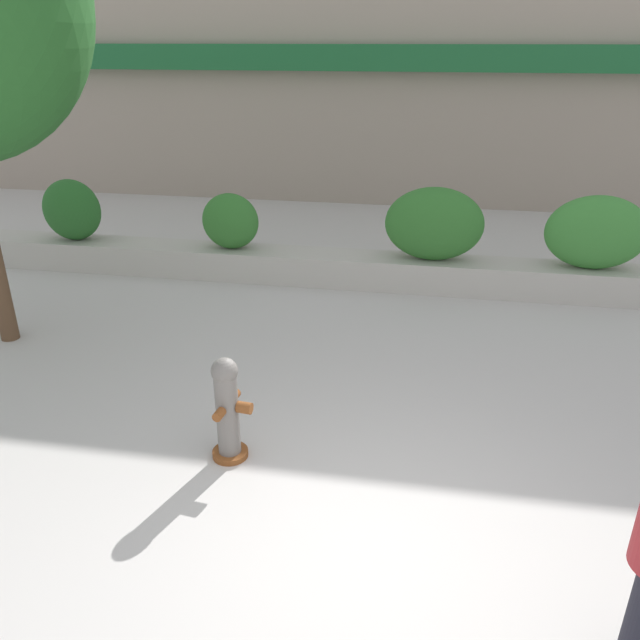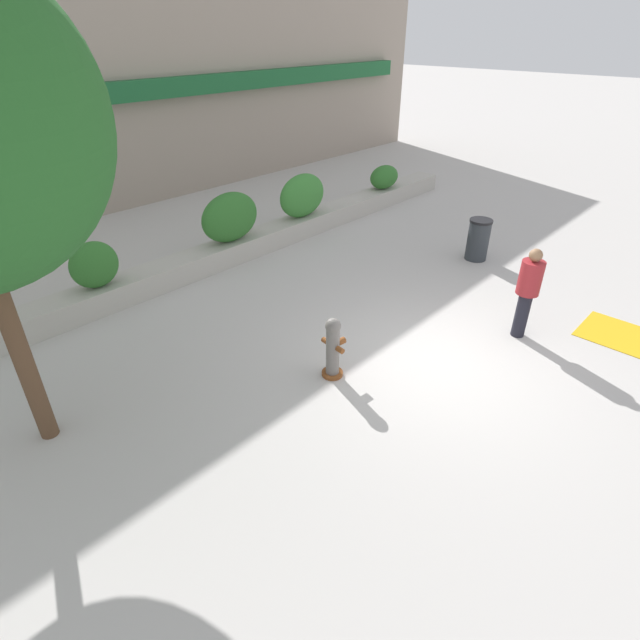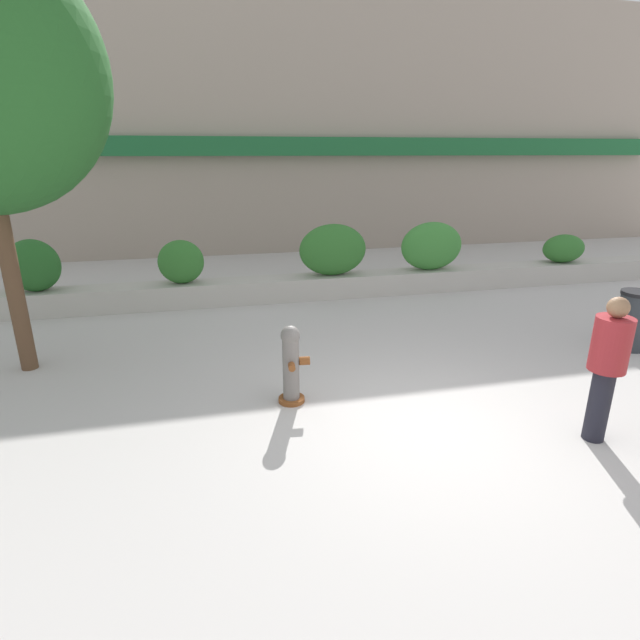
{
  "view_description": "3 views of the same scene",
  "coord_description": "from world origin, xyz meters",
  "px_view_note": "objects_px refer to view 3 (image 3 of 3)",
  "views": [
    {
      "loc": [
        0.24,
        -3.74,
        3.76
      ],
      "look_at": [
        -0.93,
        2.81,
        0.74
      ],
      "focal_mm": 35.0,
      "sensor_mm": 36.0,
      "label": 1
    },
    {
      "loc": [
        -6.53,
        -3.32,
        5.03
      ],
      "look_at": [
        -1.04,
        1.81,
        0.55
      ],
      "focal_mm": 28.0,
      "sensor_mm": 36.0,
      "label": 2
    },
    {
      "loc": [
        -2.52,
        -4.88,
        3.2
      ],
      "look_at": [
        -0.85,
        2.24,
        0.73
      ],
      "focal_mm": 28.0,
      "sensor_mm": 36.0,
      "label": 3
    }
  ],
  "objects_px": {
    "trash_bin": "(634,320)",
    "pedestrian": "(608,361)",
    "hedge_bush_1": "(181,262)",
    "fire_hydrant": "(291,364)",
    "hedge_bush_3": "(432,246)",
    "hedge_bush_2": "(333,250)",
    "hedge_bush_4": "(564,248)",
    "hedge_bush_0": "(33,266)"
  },
  "relations": [
    {
      "from": "hedge_bush_0",
      "to": "fire_hydrant",
      "type": "xyz_separation_m",
      "value": [
        4.38,
        -4.93,
        -0.48
      ]
    },
    {
      "from": "hedge_bush_4",
      "to": "pedestrian",
      "type": "relative_size",
      "value": 0.65
    },
    {
      "from": "hedge_bush_4",
      "to": "fire_hydrant",
      "type": "xyz_separation_m",
      "value": [
        -7.94,
        -4.93,
        -0.3
      ]
    },
    {
      "from": "hedge_bush_1",
      "to": "trash_bin",
      "type": "bearing_deg",
      "value": -30.17
    },
    {
      "from": "hedge_bush_0",
      "to": "trash_bin",
      "type": "height_order",
      "value": "hedge_bush_0"
    },
    {
      "from": "fire_hydrant",
      "to": "hedge_bush_2",
      "type": "bearing_deg",
      "value": 69.46
    },
    {
      "from": "hedge_bush_1",
      "to": "hedge_bush_2",
      "type": "relative_size",
      "value": 0.62
    },
    {
      "from": "hedge_bush_2",
      "to": "fire_hydrant",
      "type": "height_order",
      "value": "hedge_bush_2"
    },
    {
      "from": "trash_bin",
      "to": "pedestrian",
      "type": "bearing_deg",
      "value": -139.43
    },
    {
      "from": "hedge_bush_0",
      "to": "pedestrian",
      "type": "distance_m",
      "value": 10.14
    },
    {
      "from": "hedge_bush_4",
      "to": "pedestrian",
      "type": "height_order",
      "value": "pedestrian"
    },
    {
      "from": "hedge_bush_3",
      "to": "hedge_bush_4",
      "type": "bearing_deg",
      "value": 0.0
    },
    {
      "from": "fire_hydrant",
      "to": "trash_bin",
      "type": "relative_size",
      "value": 1.07
    },
    {
      "from": "fire_hydrant",
      "to": "hedge_bush_3",
      "type": "bearing_deg",
      "value": 49.06
    },
    {
      "from": "hedge_bush_4",
      "to": "hedge_bush_1",
      "type": "bearing_deg",
      "value": 180.0
    },
    {
      "from": "hedge_bush_2",
      "to": "hedge_bush_3",
      "type": "bearing_deg",
      "value": 0.0
    },
    {
      "from": "hedge_bush_0",
      "to": "hedge_bush_1",
      "type": "distance_m",
      "value": 2.87
    },
    {
      "from": "hedge_bush_3",
      "to": "pedestrian",
      "type": "height_order",
      "value": "pedestrian"
    },
    {
      "from": "hedge_bush_3",
      "to": "trash_bin",
      "type": "distance_m",
      "value": 4.69
    },
    {
      "from": "hedge_bush_2",
      "to": "hedge_bush_3",
      "type": "xyz_separation_m",
      "value": [
        2.43,
        0.0,
        -0.01
      ]
    },
    {
      "from": "hedge_bush_0",
      "to": "fire_hydrant",
      "type": "height_order",
      "value": "hedge_bush_0"
    },
    {
      "from": "hedge_bush_3",
      "to": "hedge_bush_2",
      "type": "bearing_deg",
      "value": 180.0
    },
    {
      "from": "hedge_bush_0",
      "to": "hedge_bush_4",
      "type": "height_order",
      "value": "hedge_bush_0"
    },
    {
      "from": "fire_hydrant",
      "to": "pedestrian",
      "type": "xyz_separation_m",
      "value": [
        3.28,
        -1.71,
        0.44
      ]
    },
    {
      "from": "hedge_bush_4",
      "to": "trash_bin",
      "type": "bearing_deg",
      "value": -114.47
    },
    {
      "from": "pedestrian",
      "to": "trash_bin",
      "type": "distance_m",
      "value": 3.56
    },
    {
      "from": "hedge_bush_0",
      "to": "trash_bin",
      "type": "relative_size",
      "value": 1.05
    },
    {
      "from": "hedge_bush_1",
      "to": "hedge_bush_2",
      "type": "bearing_deg",
      "value": 0.0
    },
    {
      "from": "hedge_bush_1",
      "to": "hedge_bush_4",
      "type": "bearing_deg",
      "value": 0.0
    },
    {
      "from": "hedge_bush_2",
      "to": "hedge_bush_4",
      "type": "xyz_separation_m",
      "value": [
        6.09,
        0.0,
        -0.23
      ]
    },
    {
      "from": "trash_bin",
      "to": "hedge_bush_4",
      "type": "bearing_deg",
      "value": 65.53
    },
    {
      "from": "hedge_bush_1",
      "to": "trash_bin",
      "type": "xyz_separation_m",
      "value": [
        7.47,
        -4.34,
        -0.46
      ]
    },
    {
      "from": "hedge_bush_1",
      "to": "hedge_bush_0",
      "type": "bearing_deg",
      "value": 180.0
    },
    {
      "from": "hedge_bush_0",
      "to": "hedge_bush_1",
      "type": "relative_size",
      "value": 1.1
    },
    {
      "from": "hedge_bush_0",
      "to": "hedge_bush_2",
      "type": "distance_m",
      "value": 6.22
    },
    {
      "from": "hedge_bush_0",
      "to": "fire_hydrant",
      "type": "bearing_deg",
      "value": -48.36
    },
    {
      "from": "hedge_bush_1",
      "to": "pedestrian",
      "type": "distance_m",
      "value": 8.19
    },
    {
      "from": "hedge_bush_0",
      "to": "trash_bin",
      "type": "bearing_deg",
      "value": -22.78
    },
    {
      "from": "hedge_bush_0",
      "to": "hedge_bush_4",
      "type": "distance_m",
      "value": 12.32
    },
    {
      "from": "fire_hydrant",
      "to": "hedge_bush_0",
      "type": "bearing_deg",
      "value": 131.64
    },
    {
      "from": "hedge_bush_2",
      "to": "hedge_bush_4",
      "type": "distance_m",
      "value": 6.1
    },
    {
      "from": "hedge_bush_2",
      "to": "pedestrian",
      "type": "relative_size",
      "value": 0.9
    }
  ]
}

